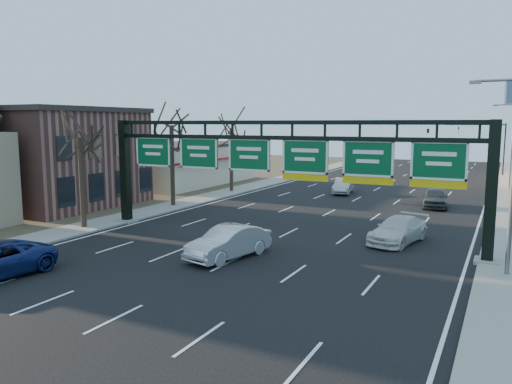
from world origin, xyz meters
The scene contains 18 objects.
ground centered at (0.00, 0.00, 0.00)m, with size 160.00×160.00×0.00m, color black.
sidewalk_left centered at (-12.80, 20.00, 0.06)m, with size 3.00×120.00×0.12m, color gray.
sidewalk_right centered at (12.80, 20.00, 0.06)m, with size 3.00×120.00×0.12m, color gray.
dirt_strip_left centered at (-25.00, 20.00, 0.03)m, with size 21.00×120.00×0.06m, color #473D2B.
lane_markings centered at (0.00, 20.00, 0.01)m, with size 21.60×120.00×0.01m, color white.
sign_gantry centered at (0.16, 8.00, 4.63)m, with size 24.60×1.20×7.20m.
brick_block centered at (-21.50, 11.00, 4.16)m, with size 10.40×12.40×8.30m.
cream_strip centered at (-21.48, 29.00, 2.36)m, with size 10.90×18.40×4.70m.
tree_gantry centered at (-12.80, 5.00, 7.11)m, with size 3.60×3.60×8.48m.
tree_mid centered at (-12.80, 15.00, 7.85)m, with size 3.60×3.60×9.24m.
tree_far centered at (-12.80, 25.00, 7.48)m, with size 3.60×3.60×8.86m.
streetlight_near centered at (12.47, 6.00, 5.08)m, with size 2.15×0.22×9.00m.
streetlight_far centered at (12.47, 40.00, 5.08)m, with size 2.15×0.22×9.00m.
traffic_signal_mast centered at (5.69, 55.00, 5.50)m, with size 10.16×0.54×7.00m.
car_silver_sedan centered at (-0.44, 2.99, 0.84)m, with size 1.77×5.07×1.67m, color silver.
car_white_wagon centered at (6.79, 10.48, 0.75)m, with size 2.10×5.18×1.50m, color silver.
car_grey_far centered at (7.06, 24.63, 0.82)m, with size 1.94×4.83×1.65m, color #393C3E.
car_silver_distant centered at (-2.23, 29.10, 0.75)m, with size 1.60×4.58×1.51m, color #A3A4A8.
Camera 1 is at (12.34, -19.05, 7.02)m, focal length 35.00 mm.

